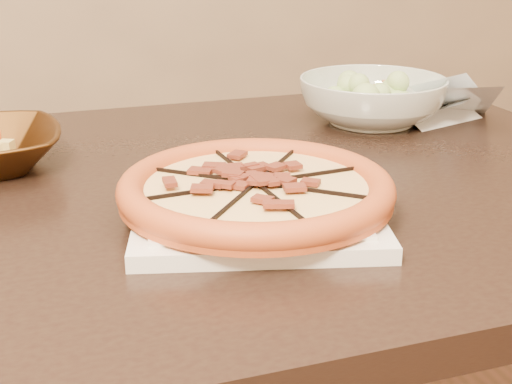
# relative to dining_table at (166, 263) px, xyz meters

# --- Properties ---
(dining_table) EXTENTS (1.33, 0.88, 0.75)m
(dining_table) POSITION_rel_dining_table_xyz_m (0.00, 0.00, 0.00)
(dining_table) COLOR black
(dining_table) RESTS_ON floor
(plate) EXTENTS (0.32, 0.32, 0.02)m
(plate) POSITION_rel_dining_table_xyz_m (0.08, -0.14, 0.12)
(plate) COLOR white
(plate) RESTS_ON dining_table
(pizza) EXTENTS (0.31, 0.31, 0.03)m
(pizza) POSITION_rel_dining_table_xyz_m (0.08, -0.14, 0.14)
(pizza) COLOR #B44E1F
(pizza) RESTS_ON plate
(salad_bowl) EXTENTS (0.26, 0.26, 0.07)m
(salad_bowl) POSITION_rel_dining_table_xyz_m (0.38, 0.20, 0.15)
(salad_bowl) COLOR silver
(salad_bowl) RESTS_ON dining_table
(salad) EXTENTS (0.12, 0.11, 0.04)m
(salad) POSITION_rel_dining_table_xyz_m (0.38, 0.20, 0.20)
(salad) COLOR #C3EB77
(salad) RESTS_ON salad_bowl
(cling_film) EXTENTS (0.20, 0.18, 0.05)m
(cling_film) POSITION_rel_dining_table_xyz_m (0.50, 0.18, 0.13)
(cling_film) COLOR white
(cling_film) RESTS_ON dining_table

